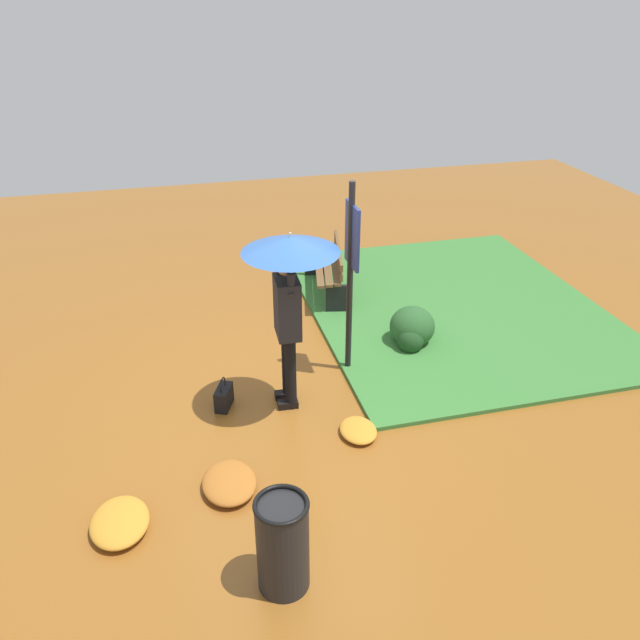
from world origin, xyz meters
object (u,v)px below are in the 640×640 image
person_with_umbrella (289,277)px  trash_bin (283,544)px  park_bench (330,269)px  info_sign_post (351,258)px  handbag (224,397)px

person_with_umbrella → trash_bin: size_ratio=2.45×
park_bench → trash_bin: size_ratio=1.70×
info_sign_post → park_bench: 2.31m
person_with_umbrella → handbag: person_with_umbrella is taller
park_bench → trash_bin: bearing=-19.0°
handbag → info_sign_post: bearing=104.5°
person_with_umbrella → trash_bin: bearing=-13.7°
info_sign_post → handbag: 2.07m
info_sign_post → person_with_umbrella: bearing=-54.9°
person_with_umbrella → park_bench: (-2.62, 1.13, -1.15)m
person_with_umbrella → handbag: 1.61m
info_sign_post → handbag: info_sign_post is taller
handbag → park_bench: bearing=142.8°
park_bench → trash_bin: (4.87, -1.67, 0.02)m
info_sign_post → park_bench: bearing=171.4°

